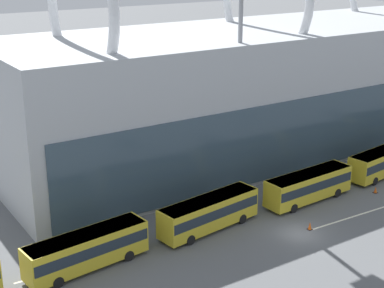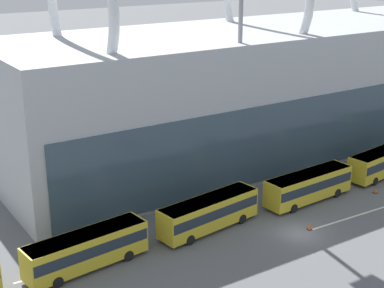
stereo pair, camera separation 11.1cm
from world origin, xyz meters
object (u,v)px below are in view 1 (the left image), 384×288
(airliner_at_gate_near, at_px, (40,112))
(shuttle_bus_4, at_px, (383,160))
(floodlight_mast, at_px, (241,17))
(traffic_cone_2, at_px, (376,190))
(shuttle_bus_1, at_px, (87,248))
(shuttle_bus_3, at_px, (309,185))
(traffic_cone_1, at_px, (310,226))
(airliner_at_gate_far, at_px, (294,65))
(shuttle_bus_2, at_px, (209,212))

(airliner_at_gate_near, xyz_separation_m, shuttle_bus_4, (31.73, -33.40, -3.33))
(floodlight_mast, height_order, traffic_cone_2, floodlight_mast)
(shuttle_bus_1, relative_size, shuttle_bus_3, 1.01)
(shuttle_bus_1, bearing_deg, floodlight_mast, 14.50)
(shuttle_bus_1, distance_m, traffic_cone_2, 34.84)
(airliner_at_gate_near, bearing_deg, traffic_cone_2, -149.20)
(shuttle_bus_1, xyz_separation_m, traffic_cone_1, (21.76, -5.28, -1.55))
(airliner_at_gate_far, relative_size, shuttle_bus_3, 3.26)
(shuttle_bus_4, distance_m, traffic_cone_1, 19.07)
(shuttle_bus_1, bearing_deg, airliner_at_gate_near, 70.54)
(airliner_at_gate_far, xyz_separation_m, traffic_cone_1, (-39.11, -45.26, -4.97))
(shuttle_bus_2, bearing_deg, shuttle_bus_4, -6.69)
(shuttle_bus_1, relative_size, traffic_cone_1, 14.23)
(airliner_at_gate_far, xyz_separation_m, floodlight_mast, (-37.69, -31.25, 14.27))
(shuttle_bus_4, xyz_separation_m, traffic_cone_1, (-18.04, -5.99, -1.55))
(shuttle_bus_4, bearing_deg, shuttle_bus_3, 175.67)
(shuttle_bus_2, height_order, shuttle_bus_3, same)
(shuttle_bus_1, height_order, floodlight_mast, floodlight_mast)
(shuttle_bus_2, xyz_separation_m, traffic_cone_1, (8.49, -5.60, -1.55))
(airliner_at_gate_far, distance_m, traffic_cone_2, 50.24)
(airliner_at_gate_far, relative_size, shuttle_bus_1, 3.23)
(shuttle_bus_3, xyz_separation_m, shuttle_bus_4, (13.27, 0.69, 0.00))
(shuttle_bus_1, bearing_deg, shuttle_bus_3, -6.11)
(shuttle_bus_1, xyz_separation_m, traffic_cone_2, (34.70, -2.62, -1.57))
(shuttle_bus_1, xyz_separation_m, shuttle_bus_3, (26.53, 0.02, 0.00))
(floodlight_mast, bearing_deg, shuttle_bus_2, -139.67)
(shuttle_bus_2, distance_m, floodlight_mast, 21.94)
(airliner_at_gate_near, relative_size, shuttle_bus_4, 3.29)
(floodlight_mast, bearing_deg, shuttle_bus_1, -159.36)
(shuttle_bus_1, distance_m, shuttle_bus_4, 39.80)
(shuttle_bus_1, relative_size, shuttle_bus_2, 1.00)
(traffic_cone_1, bearing_deg, shuttle_bus_3, 48.01)
(airliner_at_gate_far, relative_size, floodlight_mast, 1.37)
(shuttle_bus_1, bearing_deg, shuttle_bus_2, -4.77)
(airliner_at_gate_near, relative_size, shuttle_bus_1, 3.29)
(shuttle_bus_4, relative_size, traffic_cone_1, 14.26)
(airliner_at_gate_far, distance_m, shuttle_bus_1, 72.90)
(shuttle_bus_4, bearing_deg, traffic_cone_1, -168.93)
(airliner_at_gate_near, xyz_separation_m, shuttle_bus_3, (18.46, -34.09, -3.33))
(traffic_cone_1, distance_m, traffic_cone_2, 13.21)
(traffic_cone_2, bearing_deg, floodlight_mast, 135.44)
(traffic_cone_2, bearing_deg, shuttle_bus_1, 175.68)
(airliner_at_gate_far, distance_m, traffic_cone_1, 60.02)
(airliner_at_gate_near, xyz_separation_m, shuttle_bus_2, (5.19, -33.79, -3.33))
(airliner_at_gate_near, bearing_deg, shuttle_bus_2, -176.40)
(airliner_at_gate_far, height_order, shuttle_bus_4, airliner_at_gate_far)
(airliner_at_gate_far, xyz_separation_m, shuttle_bus_3, (-34.33, -39.96, -3.41))
(shuttle_bus_1, height_order, shuttle_bus_2, same)
(airliner_at_gate_far, height_order, floodlight_mast, floodlight_mast)
(airliner_at_gate_far, height_order, shuttle_bus_2, airliner_at_gate_far)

